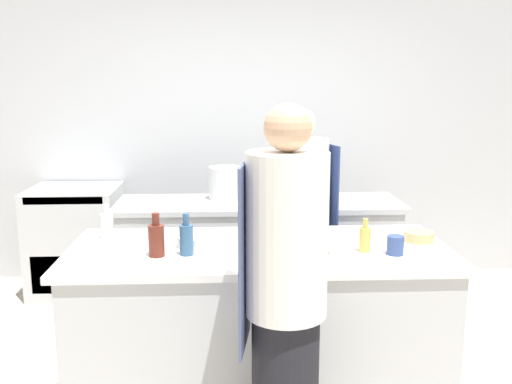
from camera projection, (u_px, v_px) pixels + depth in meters
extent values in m
cube|color=silver|center=(247.00, 127.00, 5.22)|extent=(8.00, 0.06, 2.80)
cube|color=silver|center=(259.00, 324.00, 3.32)|extent=(2.07, 0.88, 0.85)
cube|color=white|center=(259.00, 251.00, 3.24)|extent=(2.15, 0.91, 0.04)
cube|color=silver|center=(259.00, 259.00, 4.52)|extent=(2.12, 0.63, 0.85)
cube|color=silver|center=(259.00, 204.00, 4.44)|extent=(2.21, 0.65, 0.04)
cube|color=silver|center=(77.00, 240.00, 4.96)|extent=(0.74, 0.67, 0.91)
cube|color=black|center=(68.00, 275.00, 4.68)|extent=(0.59, 0.01, 0.32)
cube|color=black|center=(63.00, 201.00, 4.56)|extent=(0.63, 0.01, 0.06)
cylinder|color=white|center=(287.00, 235.00, 2.48)|extent=(0.36, 0.36, 0.73)
cube|color=#4C567F|center=(244.00, 257.00, 2.52)|extent=(0.06, 0.34, 0.84)
sphere|color=tan|center=(288.00, 128.00, 2.39)|extent=(0.21, 0.21, 0.21)
cylinder|color=black|center=(298.00, 286.00, 4.08)|extent=(0.34, 0.34, 0.75)
cylinder|color=silver|center=(299.00, 188.00, 3.94)|extent=(0.40, 0.40, 0.68)
cube|color=navy|center=(326.00, 199.00, 4.02)|extent=(0.12, 0.37, 0.79)
sphere|color=beige|center=(300.00, 123.00, 3.85)|extent=(0.21, 0.21, 0.21)
cylinder|color=black|center=(323.00, 224.00, 3.37)|extent=(0.08, 0.08, 0.18)
cylinder|color=black|center=(323.00, 203.00, 3.35)|extent=(0.03, 0.03, 0.07)
cylinder|color=#5B2319|center=(156.00, 241.00, 3.05)|extent=(0.09, 0.09, 0.17)
cylinder|color=#5B2319|center=(156.00, 219.00, 3.03)|extent=(0.04, 0.04, 0.07)
cylinder|color=silver|center=(107.00, 226.00, 3.40)|extent=(0.08, 0.08, 0.15)
cylinder|color=silver|center=(106.00, 209.00, 3.38)|extent=(0.03, 0.03, 0.06)
cylinder|color=#2D5175|center=(186.00, 240.00, 3.08)|extent=(0.08, 0.08, 0.17)
cylinder|color=#2D5175|center=(186.00, 219.00, 3.05)|extent=(0.03, 0.03, 0.06)
cylinder|color=#B2A84C|center=(365.00, 240.00, 3.14)|extent=(0.06, 0.06, 0.13)
cylinder|color=#B2A84C|center=(365.00, 223.00, 3.12)|extent=(0.03, 0.03, 0.05)
cylinder|color=#B7BABC|center=(195.00, 241.00, 3.24)|extent=(0.20, 0.20, 0.06)
cylinder|color=tan|center=(419.00, 236.00, 3.35)|extent=(0.18, 0.18, 0.06)
cylinder|color=#33477F|center=(395.00, 245.00, 3.09)|extent=(0.09, 0.09, 0.10)
cube|color=olive|center=(295.00, 249.00, 3.17)|extent=(0.36, 0.18, 0.01)
cylinder|color=silver|center=(226.00, 183.00, 4.51)|extent=(0.27, 0.27, 0.26)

